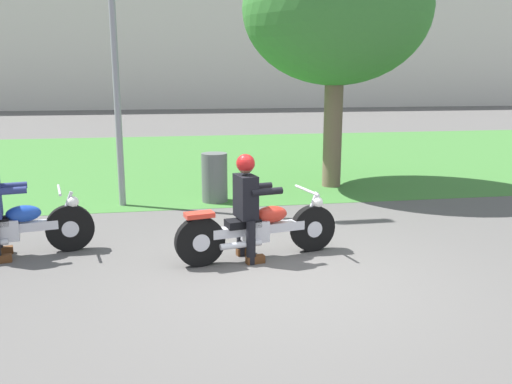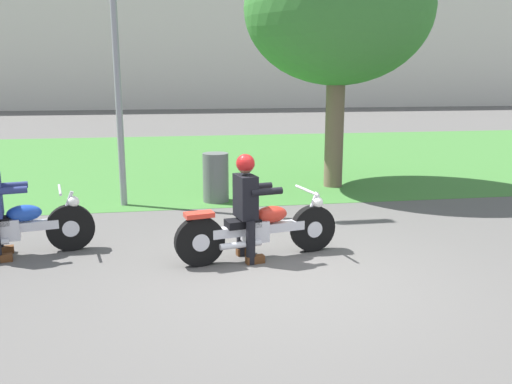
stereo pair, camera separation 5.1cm
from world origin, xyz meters
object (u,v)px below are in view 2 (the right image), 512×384
(tree_roadside, at_px, (338,10))
(trash_can, at_px, (216,177))
(motorcycle_lead, at_px, (259,229))
(motorcycle_follow, at_px, (11,228))
(rider_lead, at_px, (247,199))

(tree_roadside, relative_size, trash_can, 5.62)
(motorcycle_lead, distance_m, tree_roadside, 5.96)
(motorcycle_follow, distance_m, trash_can, 4.04)
(motorcycle_lead, xyz_separation_m, rider_lead, (-0.17, -0.03, 0.43))
(motorcycle_lead, bearing_deg, trash_can, 82.44)
(motorcycle_lead, bearing_deg, motorcycle_follow, 157.60)
(motorcycle_lead, xyz_separation_m, trash_can, (-0.26, 3.33, 0.08))
(motorcycle_lead, bearing_deg, tree_roadside, 49.23)
(motorcycle_lead, relative_size, trash_can, 2.37)
(motorcycle_lead, xyz_separation_m, tree_roadside, (2.39, 4.35, 3.29))
(motorcycle_lead, height_order, rider_lead, rider_lead)
(motorcycle_follow, bearing_deg, tree_roadside, 21.82)
(tree_roadside, xyz_separation_m, trash_can, (-2.65, -1.02, -3.21))
(tree_roadside, bearing_deg, rider_lead, -120.22)
(motorcycle_follow, distance_m, tree_roadside, 7.51)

